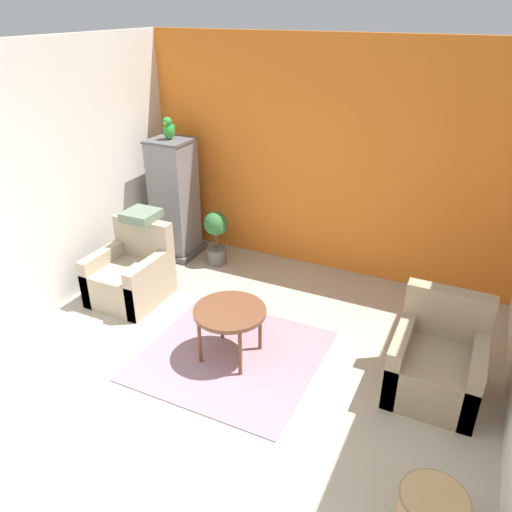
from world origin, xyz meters
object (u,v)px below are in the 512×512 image
Objects in this scene: coffee_table at (230,314)px; armchair_right at (437,364)px; birdcage at (175,200)px; armchair_left at (132,276)px; parrot at (169,129)px; potted_plant at (216,233)px.

armchair_right is at bearing 11.06° from coffee_table.
armchair_right is 0.56× the size of birdcage.
birdcage is at bearing 159.66° from armchair_right.
birdcage is at bearing 98.52° from armchair_left.
armchair_left is at bearing -81.48° from birdcage.
armchair_right is 3.14× the size of parrot.
coffee_table is 2.39m from birdcage.
parrot is at bearing 135.72° from coffee_table.
coffee_table is 0.78× the size of armchair_left.
armchair_left reaches higher than coffee_table.
parrot is 1.39m from potted_plant.
potted_plant is at bearing 156.31° from armchair_right.
coffee_table is 0.78× the size of armchair_right.
birdcage is (-0.18, 1.19, 0.48)m from armchair_left.
coffee_table is at bearing -17.00° from armchair_left.
armchair_left is at bearing 178.09° from armchair_right.
coffee_table is 2.46× the size of parrot.
potted_plant reaches higher than coffee_table.
armchair_right is 1.22× the size of potted_plant.
parrot is at bearing 98.51° from armchair_left.
potted_plant is (0.62, -0.03, -0.33)m from birdcage.
parrot is at bearing 90.00° from birdcage.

